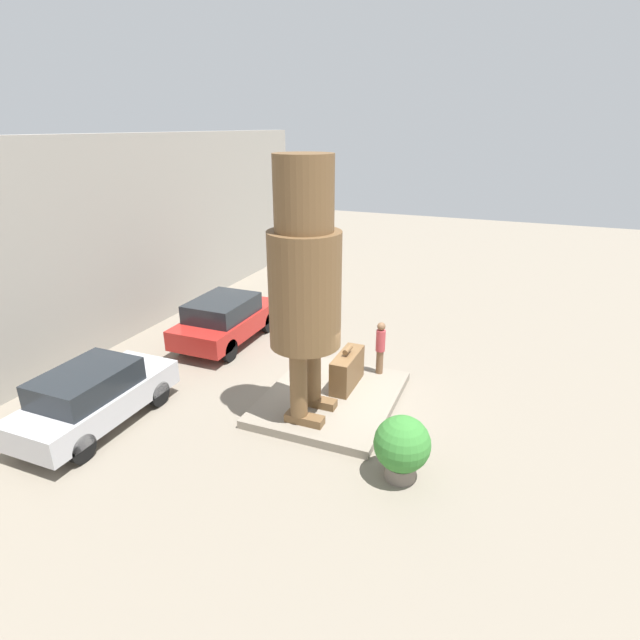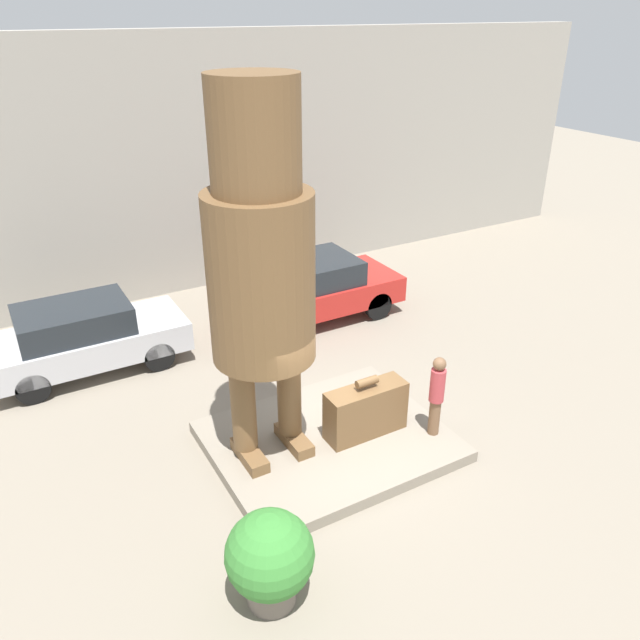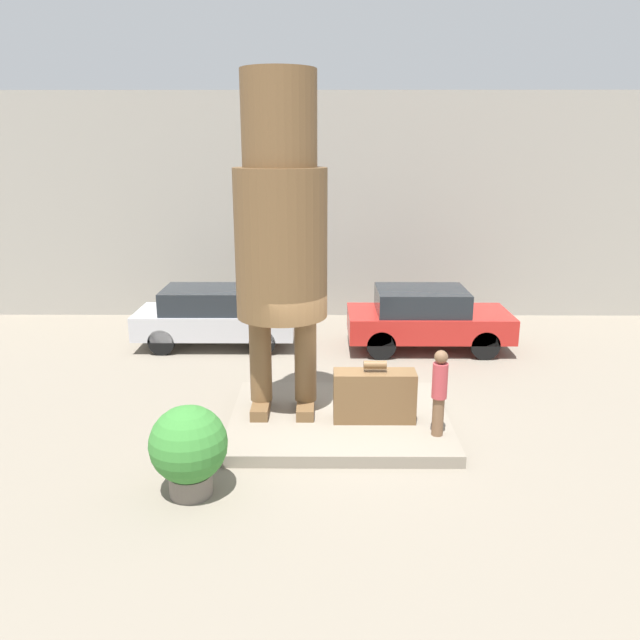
{
  "view_description": "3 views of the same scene",
  "coord_description": "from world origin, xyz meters",
  "px_view_note": "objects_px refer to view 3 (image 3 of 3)",
  "views": [
    {
      "loc": [
        -10.81,
        -4.08,
        6.86
      ],
      "look_at": [
        -0.39,
        0.15,
        2.46
      ],
      "focal_mm": 28.0,
      "sensor_mm": 36.0,
      "label": 1
    },
    {
      "loc": [
        -4.61,
        -7.74,
        7.1
      ],
      "look_at": [
        -0.26,
        -0.14,
        2.68
      ],
      "focal_mm": 35.0,
      "sensor_mm": 36.0,
      "label": 2
    },
    {
      "loc": [
        -0.3,
        -10.82,
        5.09
      ],
      "look_at": [
        -0.37,
        0.08,
        2.04
      ],
      "focal_mm": 35.0,
      "sensor_mm": 36.0,
      "label": 3
    }
  ],
  "objects_px": {
    "statue_figure": "(281,222)",
    "tourist": "(439,389)",
    "giant_suitcase": "(374,396)",
    "parked_car_red": "(426,317)",
    "parked_car_silver": "(214,316)",
    "planter_pot": "(189,447)"
  },
  "relations": [
    {
      "from": "statue_figure",
      "to": "tourist",
      "type": "bearing_deg",
      "value": -21.52
    },
    {
      "from": "statue_figure",
      "to": "giant_suitcase",
      "type": "relative_size",
      "value": 4.09
    },
    {
      "from": "giant_suitcase",
      "to": "parked_car_red",
      "type": "bearing_deg",
      "value": 70.68
    },
    {
      "from": "giant_suitcase",
      "to": "parked_car_silver",
      "type": "bearing_deg",
      "value": 126.7
    },
    {
      "from": "tourist",
      "to": "parked_car_silver",
      "type": "distance_m",
      "value": 7.51
    },
    {
      "from": "parked_car_red",
      "to": "parked_car_silver",
      "type": "bearing_deg",
      "value": 177.74
    },
    {
      "from": "parked_car_silver",
      "to": "giant_suitcase",
      "type": "bearing_deg",
      "value": -53.3
    },
    {
      "from": "planter_pot",
      "to": "giant_suitcase",
      "type": "bearing_deg",
      "value": 36.88
    },
    {
      "from": "parked_car_red",
      "to": "statue_figure",
      "type": "bearing_deg",
      "value": -127.64
    },
    {
      "from": "giant_suitcase",
      "to": "parked_car_silver",
      "type": "xyz_separation_m",
      "value": [
        -3.8,
        5.1,
        0.12
      ]
    },
    {
      "from": "tourist",
      "to": "giant_suitcase",
      "type": "bearing_deg",
      "value": 149.99
    },
    {
      "from": "statue_figure",
      "to": "planter_pot",
      "type": "bearing_deg",
      "value": -114.94
    },
    {
      "from": "planter_pot",
      "to": "parked_car_red",
      "type": "bearing_deg",
      "value": 56.75
    },
    {
      "from": "parked_car_silver",
      "to": "statue_figure",
      "type": "bearing_deg",
      "value": -65.48
    },
    {
      "from": "giant_suitcase",
      "to": "tourist",
      "type": "relative_size",
      "value": 0.96
    },
    {
      "from": "giant_suitcase",
      "to": "planter_pot",
      "type": "bearing_deg",
      "value": -143.12
    },
    {
      "from": "statue_figure",
      "to": "giant_suitcase",
      "type": "xyz_separation_m",
      "value": [
        1.69,
        -0.47,
        -3.1
      ]
    },
    {
      "from": "statue_figure",
      "to": "parked_car_red",
      "type": "distance_m",
      "value": 6.31
    },
    {
      "from": "parked_car_red",
      "to": "giant_suitcase",
      "type": "bearing_deg",
      "value": -109.32
    },
    {
      "from": "giant_suitcase",
      "to": "statue_figure",
      "type": "bearing_deg",
      "value": 164.38
    },
    {
      "from": "statue_figure",
      "to": "parked_car_red",
      "type": "xyz_separation_m",
      "value": [
        3.4,
        4.41,
        -2.95
      ]
    },
    {
      "from": "tourist",
      "to": "parked_car_red",
      "type": "distance_m",
      "value": 5.54
    }
  ]
}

